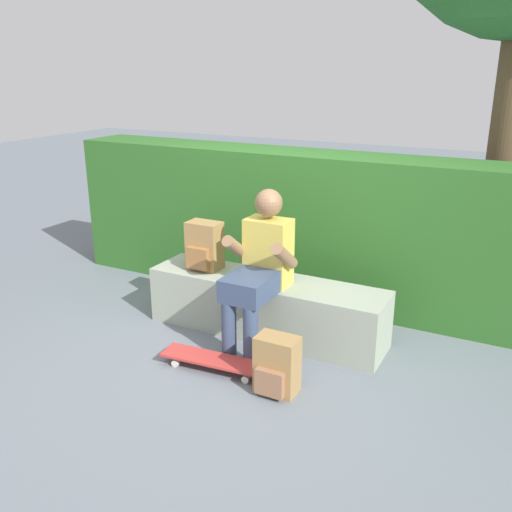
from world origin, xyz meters
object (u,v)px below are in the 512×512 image
bench_main (266,306)px  backpack_on_ground (276,366)px  person_skater (260,266)px  skateboard_near_person (214,360)px  backpack_on_bench (204,246)px

bench_main → backpack_on_ground: (0.46, -0.75, -0.04)m
person_skater → backpack_on_ground: size_ratio=3.05×
person_skater → skateboard_near_person: (-0.12, -0.48, -0.59)m
skateboard_near_person → backpack_on_bench: backpack_on_bench is taller
person_skater → backpack_on_bench: person_skater is taller
skateboard_near_person → backpack_on_bench: size_ratio=2.03×
bench_main → skateboard_near_person: 0.72m
bench_main → backpack_on_ground: size_ratio=4.89×
person_skater → backpack_on_ground: 0.82m
backpack_on_bench → backpack_on_ground: size_ratio=1.00×
person_skater → backpack_on_bench: (-0.62, 0.21, -0.00)m
person_skater → skateboard_near_person: person_skater is taller
bench_main → backpack_on_bench: bearing=-179.1°
skateboard_near_person → backpack_on_ground: size_ratio=2.03×
bench_main → skateboard_near_person: (-0.06, -0.70, -0.16)m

